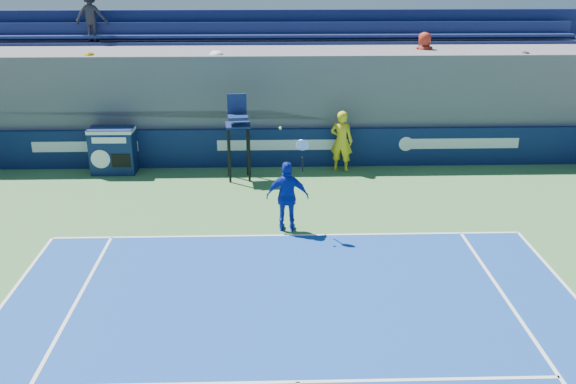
{
  "coord_description": "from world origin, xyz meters",
  "views": [
    {
      "loc": [
        -0.4,
        -1.85,
        6.28
      ],
      "look_at": [
        0.0,
        11.5,
        1.25
      ],
      "focal_mm": 40.0,
      "sensor_mm": 36.0,
      "label": 1
    }
  ],
  "objects_px": {
    "umpire_chair": "(238,128)",
    "tennis_player": "(288,196)",
    "ball_person": "(341,141)",
    "match_clock": "(113,149)"
  },
  "relations": [
    {
      "from": "umpire_chair",
      "to": "tennis_player",
      "type": "bearing_deg",
      "value": -70.79
    },
    {
      "from": "ball_person",
      "to": "umpire_chair",
      "type": "height_order",
      "value": "umpire_chair"
    },
    {
      "from": "ball_person",
      "to": "match_clock",
      "type": "bearing_deg",
      "value": 18.69
    },
    {
      "from": "ball_person",
      "to": "umpire_chair",
      "type": "bearing_deg",
      "value": 30.54
    },
    {
      "from": "umpire_chair",
      "to": "ball_person",
      "type": "bearing_deg",
      "value": 11.8
    },
    {
      "from": "match_clock",
      "to": "umpire_chair",
      "type": "distance_m",
      "value": 3.91
    },
    {
      "from": "match_clock",
      "to": "tennis_player",
      "type": "height_order",
      "value": "tennis_player"
    },
    {
      "from": "ball_person",
      "to": "umpire_chair",
      "type": "xyz_separation_m",
      "value": [
        -3.06,
        -0.64,
        0.59
      ]
    },
    {
      "from": "ball_person",
      "to": "tennis_player",
      "type": "xyz_separation_m",
      "value": [
        -1.75,
        -4.4,
        -0.07
      ]
    },
    {
      "from": "ball_person",
      "to": "tennis_player",
      "type": "bearing_deg",
      "value": 87.12
    }
  ]
}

